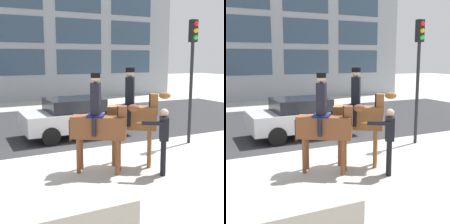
{
  "view_description": "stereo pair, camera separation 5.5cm",
  "coord_description": "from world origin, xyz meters",
  "views": [
    {
      "loc": [
        -3.6,
        -8.67,
        2.9
      ],
      "look_at": [
        0.16,
        -0.92,
        1.42
      ],
      "focal_mm": 50.0,
      "sensor_mm": 36.0,
      "label": 1
    },
    {
      "loc": [
        -3.55,
        -8.7,
        2.9
      ],
      "look_at": [
        0.16,
        -0.92,
        1.42
      ],
      "focal_mm": 50.0,
      "sensor_mm": 36.0,
      "label": 2
    }
  ],
  "objects": [
    {
      "name": "ground_plane",
      "position": [
        0.0,
        0.0,
        0.0
      ],
      "size": [
        80.0,
        80.0,
        0.0
      ],
      "primitive_type": "plane",
      "color": "#B2AFA8"
    },
    {
      "name": "road_surface",
      "position": [
        0.0,
        4.75,
        0.0
      ],
      "size": [
        24.09,
        8.5,
        0.01
      ],
      "color": "#2D2D30",
      "rests_on": "ground_plane"
    },
    {
      "name": "mounted_horse_lead",
      "position": [
        -0.51,
        -1.61,
        1.27
      ],
      "size": [
        1.62,
        1.22,
        2.55
      ],
      "rotation": [
        0.0,
        0.0,
        -0.58
      ],
      "color": "brown",
      "rests_on": "ground_plane"
    },
    {
      "name": "mounted_horse_companion",
      "position": [
        0.52,
        -1.51,
        1.4
      ],
      "size": [
        1.55,
        1.22,
        2.66
      ],
      "rotation": [
        0.0,
        0.0,
        -0.61
      ],
      "color": "brown",
      "rests_on": "ground_plane"
    },
    {
      "name": "pedestrian_bystander",
      "position": [
        0.82,
        -2.47,
        1.0
      ],
      "size": [
        0.91,
        0.48,
        1.69
      ],
      "rotation": [
        0.0,
        0.0,
        2.57
      ],
      "color": "black",
      "rests_on": "ground_plane"
    },
    {
      "name": "street_car_near_lane",
      "position": [
        0.2,
        2.25,
        0.76
      ],
      "size": [
        3.98,
        2.01,
        1.44
      ],
      "color": "#B7B7BC",
      "rests_on": "ground_plane"
    },
    {
      "name": "traffic_light",
      "position": [
        3.4,
        -0.38,
        2.78
      ],
      "size": [
        0.24,
        0.29,
        4.15
      ],
      "color": "black",
      "rests_on": "ground_plane"
    },
    {
      "name": "planter_ledge",
      "position": [
        -2.2,
        -4.07,
        0.24
      ],
      "size": [
        2.48,
        0.56,
        0.48
      ],
      "color": "#ADA393",
      "rests_on": "ground_plane"
    }
  ]
}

